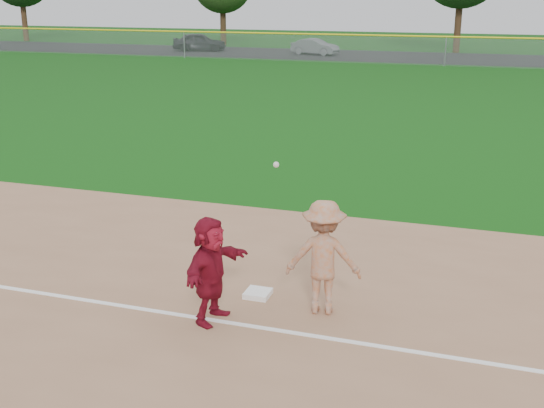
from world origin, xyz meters
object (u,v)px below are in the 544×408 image
(first_base, at_px, (258,294))
(car_left, at_px, (199,42))
(base_runner, at_px, (211,270))
(car_mid, at_px, (315,47))

(first_base, bearing_deg, car_left, 115.23)
(first_base, distance_m, base_runner, 1.39)
(base_runner, bearing_deg, first_base, -11.48)
(base_runner, relative_size, car_mid, 0.44)
(base_runner, bearing_deg, car_mid, 22.24)
(base_runner, bearing_deg, car_left, 33.67)
(base_runner, height_order, car_mid, base_runner)
(first_base, height_order, car_mid, car_mid)
(first_base, height_order, car_left, car_left)
(car_left, relative_size, car_mid, 1.17)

